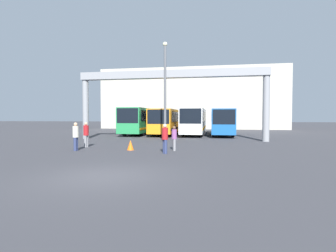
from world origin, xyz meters
TOP-DOWN VIEW (x-y plane):
  - ground_plane at (0.00, 0.00)m, footprint 200.00×200.00m
  - building_backdrop at (0.00, 42.28)m, footprint 32.95×12.00m
  - overhead_gantry at (0.00, 15.15)m, footprint 17.61×0.80m
  - bus_slot_0 at (-4.97, 22.45)m, footprint 2.58×10.09m
  - bus_slot_1 at (-1.66, 23.25)m, footprint 2.55×11.69m
  - bus_slot_2 at (1.66, 23.35)m, footprint 2.44×11.89m
  - bus_slot_3 at (4.97, 22.56)m, footprint 2.44×10.32m
  - pedestrian_near_right at (-4.73, 6.51)m, footprint 0.38×0.38m
  - pedestrian_far_center at (-4.98, 8.37)m, footprint 0.37×0.37m
  - pedestrian_mid_left at (1.49, 7.62)m, footprint 0.33×0.33m
  - pedestrian_mid_right at (1.15, 6.20)m, footprint 0.37×0.37m
  - traffic_cone at (-1.38, 7.45)m, footprint 0.44×0.44m
  - lamp_post at (0.12, 11.78)m, footprint 0.36×0.36m

SIDE VIEW (x-z plane):
  - ground_plane at x=0.00m, z-range 0.00..0.00m
  - traffic_cone at x=-1.38m, z-range 0.00..0.66m
  - pedestrian_mid_left at x=1.49m, z-range 0.05..1.63m
  - pedestrian_mid_right at x=1.15m, z-range 0.05..1.81m
  - pedestrian_far_center at x=-4.98m, z-range 0.06..1.85m
  - pedestrian_near_right at x=-4.73m, z-range 0.06..1.87m
  - bus_slot_3 at x=4.97m, z-range 0.23..3.23m
  - bus_slot_1 at x=-1.66m, z-range 0.23..3.26m
  - bus_slot_2 at x=1.66m, z-range 0.24..3.36m
  - bus_slot_0 at x=-4.97m, z-range 0.24..3.42m
  - lamp_post at x=0.12m, z-range 0.36..8.51m
  - overhead_gantry at x=0.00m, z-range 1.93..8.40m
  - building_backdrop at x=0.00m, z-range 0.00..10.82m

